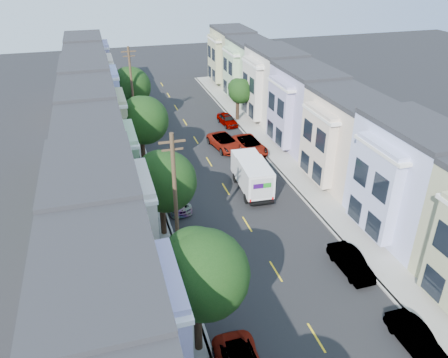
% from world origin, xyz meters
% --- Properties ---
extents(ground, '(160.00, 160.00, 0.00)m').
position_xyz_m(ground, '(0.00, 0.00, 0.00)').
color(ground, black).
rests_on(ground, ground).
extents(road_slab, '(12.00, 70.00, 0.02)m').
position_xyz_m(road_slab, '(0.00, 15.00, 0.01)').
color(road_slab, black).
rests_on(road_slab, ground).
extents(curb_left, '(0.30, 70.00, 0.15)m').
position_xyz_m(curb_left, '(-6.05, 15.00, 0.07)').
color(curb_left, gray).
rests_on(curb_left, ground).
extents(curb_right, '(0.30, 70.00, 0.15)m').
position_xyz_m(curb_right, '(6.05, 15.00, 0.07)').
color(curb_right, gray).
rests_on(curb_right, ground).
extents(sidewalk_left, '(2.60, 70.00, 0.15)m').
position_xyz_m(sidewalk_left, '(-7.35, 15.00, 0.07)').
color(sidewalk_left, gray).
rests_on(sidewalk_left, ground).
extents(sidewalk_right, '(2.60, 70.00, 0.15)m').
position_xyz_m(sidewalk_right, '(7.35, 15.00, 0.07)').
color(sidewalk_right, gray).
rests_on(sidewalk_right, ground).
extents(centerline, '(0.12, 70.00, 0.01)m').
position_xyz_m(centerline, '(0.00, 15.00, 0.00)').
color(centerline, gold).
rests_on(centerline, ground).
extents(townhouse_row_left, '(5.00, 70.00, 8.50)m').
position_xyz_m(townhouse_row_left, '(-11.15, 15.00, 0.00)').
color(townhouse_row_left, beige).
rests_on(townhouse_row_left, ground).
extents(townhouse_row_right, '(5.00, 70.00, 8.50)m').
position_xyz_m(townhouse_row_right, '(11.15, 15.00, 0.00)').
color(townhouse_row_right, beige).
rests_on(townhouse_row_right, ground).
extents(tree_b, '(4.70, 4.70, 7.56)m').
position_xyz_m(tree_b, '(-6.30, -4.85, 5.18)').
color(tree_b, black).
rests_on(tree_b, ground).
extents(tree_c, '(4.58, 4.58, 6.85)m').
position_xyz_m(tree_c, '(-6.30, 6.56, 4.55)').
color(tree_c, black).
rests_on(tree_c, ground).
extents(tree_d, '(4.63, 4.63, 7.43)m').
position_xyz_m(tree_d, '(-6.30, 18.28, 5.09)').
color(tree_d, black).
rests_on(tree_d, ground).
extents(tree_e, '(4.70, 4.70, 7.32)m').
position_xyz_m(tree_e, '(-6.30, 30.57, 4.95)').
color(tree_e, black).
rests_on(tree_e, ground).
extents(tree_far_r, '(3.10, 3.10, 5.35)m').
position_xyz_m(tree_far_r, '(6.89, 28.85, 3.76)').
color(tree_far_r, black).
rests_on(tree_far_r, ground).
extents(utility_pole_near, '(1.60, 0.26, 10.00)m').
position_xyz_m(utility_pole_near, '(-6.30, 2.00, 5.15)').
color(utility_pole_near, '#42301E').
rests_on(utility_pole_near, ground).
extents(utility_pole_far, '(1.60, 0.26, 10.00)m').
position_xyz_m(utility_pole_far, '(-6.30, 28.00, 5.15)').
color(utility_pole_far, '#42301E').
rests_on(utility_pole_far, ground).
extents(fedex_truck, '(2.39, 6.20, 2.97)m').
position_xyz_m(fedex_truck, '(2.20, 11.15, 1.66)').
color(fedex_truck, white).
rests_on(fedex_truck, ground).
extents(lead_sedan, '(3.30, 5.63, 1.47)m').
position_xyz_m(lead_sedan, '(2.56, 20.81, 0.74)').
color(lead_sedan, black).
rests_on(lead_sedan, ground).
extents(parked_left_c, '(2.18, 4.90, 1.45)m').
position_xyz_m(parked_left_c, '(-4.90, 2.12, 0.73)').
color(parked_left_c, gray).
rests_on(parked_left_c, ground).
extents(parked_left_d, '(2.14, 4.55, 1.33)m').
position_xyz_m(parked_left_d, '(-4.90, 10.46, 0.67)').
color(parked_left_d, '#3B190D').
rests_on(parked_left_d, ground).
extents(parked_right_a, '(1.43, 3.93, 1.31)m').
position_xyz_m(parked_right_a, '(4.90, -8.10, 0.65)').
color(parked_right_a, '#35393A').
rests_on(parked_right_a, ground).
extents(parked_right_b, '(1.50, 4.11, 1.36)m').
position_xyz_m(parked_right_b, '(4.90, -1.32, 0.68)').
color(parked_right_b, silver).
rests_on(parked_right_b, ground).
extents(parked_right_c, '(2.86, 5.57, 1.50)m').
position_xyz_m(parked_right_c, '(4.90, 19.24, 0.75)').
color(parked_right_c, black).
rests_on(parked_right_c, ground).
extents(parked_right_d, '(2.02, 4.31, 1.35)m').
position_xyz_m(parked_right_d, '(4.90, 27.69, 0.68)').
color(parked_right_d, black).
rests_on(parked_right_d, ground).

